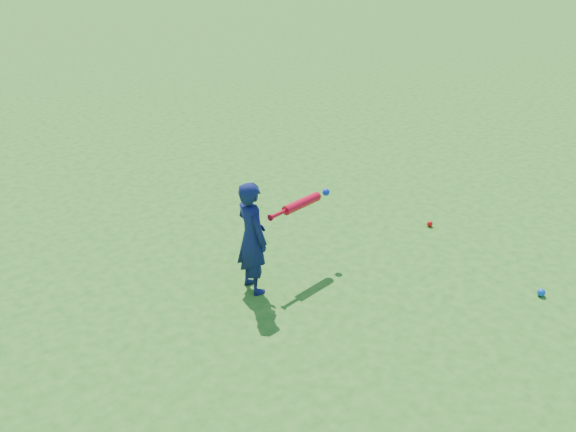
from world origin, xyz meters
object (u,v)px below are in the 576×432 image
at_px(ground_ball_red, 430,224).
at_px(bat_swing, 304,202).
at_px(ground_ball_blue, 541,293).
at_px(child, 252,238).

distance_m(ground_ball_red, bat_swing, 1.89).
relative_size(ground_ball_red, bat_swing, 0.08).
bearing_deg(ground_ball_red, bat_swing, 176.36).
xyz_separation_m(ground_ball_red, ground_ball_blue, (-0.18, -1.67, 0.01)).
distance_m(child, bat_swing, 0.69).
bearing_deg(bat_swing, ground_ball_blue, -60.97).
bearing_deg(child, ground_ball_blue, -125.81).
bearing_deg(ground_ball_red, ground_ball_blue, -96.29).
xyz_separation_m(ground_ball_blue, bat_swing, (-1.57, 1.78, 0.69)).
relative_size(ground_ball_blue, bat_swing, 0.09).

